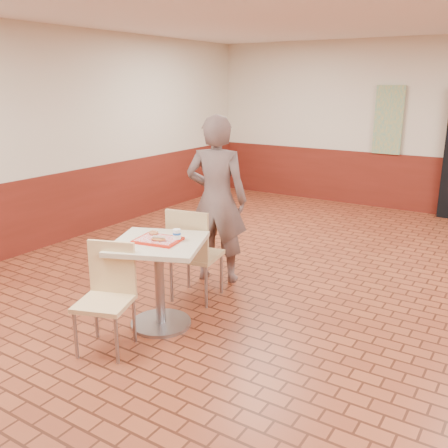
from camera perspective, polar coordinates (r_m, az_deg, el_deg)
The scene contains 11 objects.
room_shell at distance 4.65m, azimuth 9.59°, elevation 6.40°, with size 8.01×10.01×3.01m.
wainscot_band at distance 4.91m, azimuth 9.05°, elevation -5.18°, with size 8.00×10.00×1.00m.
promo_poster at distance 9.49m, azimuth 18.28°, elevation 11.21°, with size 0.50×0.03×1.20m, color gray.
main_table at distance 4.71m, azimuth -7.43°, elevation -5.16°, with size 0.80×0.80×0.84m.
chair_main_front at distance 4.44m, azimuth -13.16°, elevation -7.45°, with size 0.55×0.55×0.93m.
chair_main_back at distance 5.20m, azimuth -3.58°, elevation -2.99°, with size 0.54×0.54×1.02m.
customer at distance 5.67m, azimuth -0.84°, elevation 2.76°, with size 0.70×0.46×1.92m, color #64504D.
serving_tray at distance 4.61m, azimuth -7.56°, elevation -1.83°, with size 0.40×0.31×0.02m.
ring_donut at distance 4.75m, azimuth -8.06°, elevation -0.98°, with size 0.09×0.09×0.03m, color #C77948.
long_john_donut at distance 4.54m, azimuth -7.50°, elevation -1.68°, with size 0.15×0.11×0.04m.
paper_cup at distance 4.57m, azimuth -5.42°, elevation -1.14°, with size 0.07×0.07×0.09m.
Camera 1 is at (1.78, -4.23, 2.25)m, focal length 40.00 mm.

